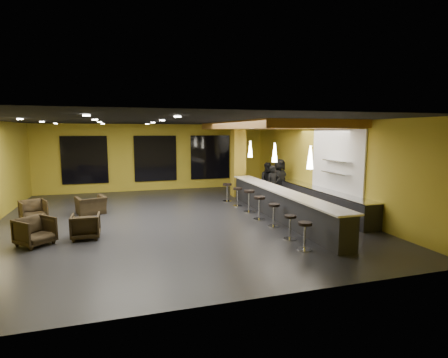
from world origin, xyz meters
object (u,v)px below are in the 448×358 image
object	(u,v)px
armchair_a	(35,231)
bar_stool_2	(274,212)
column	(238,160)
bar_stool_5	(238,194)
armchair_d	(91,205)
bar_stool_6	(227,190)
pendant_0	(310,157)
armchair_c	(33,211)
bar_stool_1	(290,224)
pendant_1	(275,153)
pendant_2	(250,149)
bar_stool_0	(305,232)
bar_counter	(280,204)
prep_counter	(320,201)
bar_stool_3	(259,205)
staff_c	(279,179)
armchair_b	(86,226)
staff_b	(268,181)
bar_stool_4	(249,198)
staff_a	(273,184)

from	to	relation	value
armchair_a	bar_stool_2	size ratio (longest dim) A/B	1.12
column	bar_stool_5	size ratio (longest dim) A/B	4.45
armchair_d	bar_stool_6	distance (m)	5.72
pendant_0	armchair_c	distance (m)	9.60
armchair_c	bar_stool_6	size ratio (longest dim) A/B	1.01
bar_stool_1	pendant_1	bearing A→B (deg)	74.18
pendant_2	armchair_a	bearing A→B (deg)	-153.86
armchair_d	bar_stool_0	distance (m)	8.29
bar_counter	bar_stool_2	distance (m)	1.21
bar_stool_1	bar_stool_0	bearing A→B (deg)	-93.73
prep_counter	bar_stool_3	world-z (taller)	prep_counter
bar_stool_1	bar_stool_3	world-z (taller)	bar_stool_3
staff_c	armchair_b	xyz separation A→B (m)	(-8.12, -3.93, -0.56)
pendant_2	armchair_b	distance (m)	7.69
prep_counter	bar_stool_3	size ratio (longest dim) A/B	7.11
bar_stool_1	armchair_b	bearing A→B (deg)	162.24
armchair_a	bar_stool_1	distance (m)	7.16
pendant_2	armchair_c	distance (m)	8.72
staff_b	armchair_d	xyz separation A→B (m)	(-7.72, -0.87, -0.51)
bar_stool_0	bar_stool_5	bearing A→B (deg)	89.14
staff_b	bar_stool_4	size ratio (longest dim) A/B	1.96
prep_counter	pendant_0	bearing A→B (deg)	-128.66
bar_stool_3	staff_b	bearing A→B (deg)	61.69
bar_stool_2	bar_stool_3	distance (m)	0.98
staff_a	armchair_d	distance (m)	7.54
armchair_b	armchair_c	bearing A→B (deg)	-53.59
bar_counter	armchair_c	xyz separation A→B (m)	(-8.45, 2.10, -0.13)
armchair_b	bar_stool_1	distance (m)	5.99
armchair_b	bar_stool_5	size ratio (longest dim) A/B	1.03
bar_counter	pendant_2	bearing A→B (deg)	90.00
staff_a	bar_stool_4	xyz separation A→B (m)	(-1.65, -1.39, -0.27)
pendant_1	staff_b	bearing A→B (deg)	69.73
pendant_2	armchair_a	world-z (taller)	pendant_2
pendant_0	armchair_a	distance (m)	8.13
pendant_0	bar_stool_2	distance (m)	2.22
bar_stool_1	bar_stool_4	distance (m)	3.59
armchair_c	bar_stool_0	distance (m)	9.32
bar_counter	staff_c	bearing A→B (deg)	64.60
armchair_c	armchair_d	world-z (taller)	armchair_c
staff_c	armchair_c	bearing A→B (deg)	163.10
bar_counter	prep_counter	size ratio (longest dim) A/B	1.33
staff_a	bar_stool_3	distance (m)	3.14
bar_stool_2	bar_stool_5	bearing A→B (deg)	91.88
armchair_b	bar_stool_4	xyz separation A→B (m)	(5.80, 1.76, 0.19)
prep_counter	armchair_b	size ratio (longest dim) A/B	7.43
staff_c	bar_stool_1	xyz separation A→B (m)	(-2.42, -5.76, -0.47)
staff_c	bar_stool_3	xyz separation A→B (m)	(-2.40, -3.39, -0.39)
staff_a	bar_stool_3	size ratio (longest dim) A/B	1.96
armchair_d	bar_stool_5	xyz separation A→B (m)	(5.80, -0.32, 0.17)
bar_stool_0	bar_stool_3	xyz separation A→B (m)	(0.08, 3.32, 0.05)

